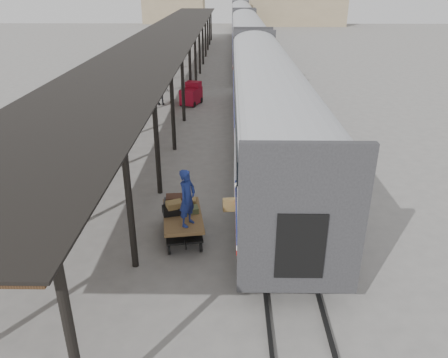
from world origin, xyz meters
TOP-DOWN VIEW (x-y plane):
  - ground at (0.00, 0.00)m, footprint 160.00×160.00m
  - train at (3.19, 33.79)m, footprint 3.45×76.01m
  - canopy at (-3.40, 24.00)m, footprint 4.90×64.30m
  - rails at (3.20, 34.00)m, footprint 1.54×150.00m
  - building_far at (14.00, 78.00)m, footprint 18.00×10.00m
  - building_left at (-10.00, 82.00)m, footprint 12.00×8.00m
  - baggage_cart at (-0.06, -0.33)m, footprint 1.61×2.57m
  - suitcase_stack at (-0.26, -0.00)m, footprint 1.25×1.19m
  - luggage_tug at (-1.21, 16.90)m, footprint 1.54×1.96m
  - porter at (0.19, -0.98)m, footprint 0.71×0.81m
  - pedestrian at (-3.32, 16.70)m, footprint 1.15×0.55m

SIDE VIEW (x-z plane):
  - ground at x=0.00m, z-range 0.00..0.00m
  - rails at x=3.20m, z-range 0.00..0.12m
  - baggage_cart at x=-0.06m, z-range 0.22..1.08m
  - luggage_tug at x=-1.21m, z-range -0.06..1.46m
  - pedestrian at x=-3.32m, z-range 0.00..1.91m
  - suitcase_stack at x=-0.26m, z-range 0.82..1.26m
  - porter at x=0.19m, z-range 0.86..2.73m
  - train at x=3.19m, z-range 0.69..4.70m
  - building_left at x=-10.00m, z-range 0.00..6.00m
  - building_far at x=14.00m, z-range 0.00..8.00m
  - canopy at x=-3.40m, z-range 1.93..6.08m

